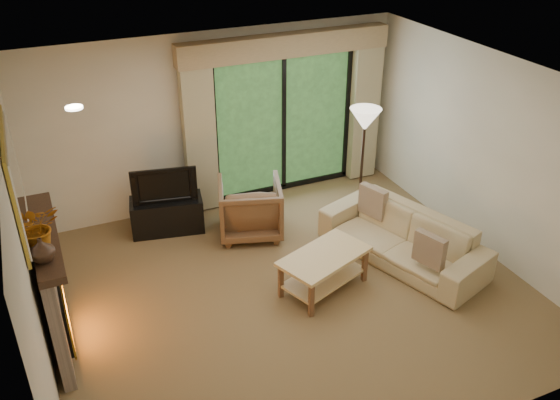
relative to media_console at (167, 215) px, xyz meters
name	(u,v)px	position (x,y,z in m)	size (l,w,h in m)	color
floor	(290,290)	(1.00, -1.95, -0.25)	(5.50, 5.50, 0.00)	olive
ceiling	(292,83)	(1.00, -1.95, 2.35)	(5.50, 5.50, 0.00)	white
wall_back	(219,120)	(1.00, 0.55, 1.05)	(5.00, 5.00, 0.00)	beige
wall_front	(426,338)	(1.00, -4.45, 1.05)	(5.00, 5.00, 0.00)	beige
wall_left	(27,252)	(-1.75, -1.95, 1.05)	(5.00, 5.00, 0.00)	beige
wall_right	(487,155)	(3.75, -1.95, 1.05)	(5.00, 5.00, 0.00)	beige
fireplace	(51,289)	(-1.63, -1.75, 0.44)	(0.24, 1.70, 1.37)	gray
mirror	(15,182)	(-1.71, -1.75, 1.70)	(0.07, 1.45, 1.02)	#B49534
sliding_door	(283,124)	(2.00, 0.50, 0.85)	(2.26, 0.10, 2.16)	black
curtain_left	(199,135)	(0.65, 0.39, 0.95)	(0.45, 0.18, 2.35)	tan
curtain_right	(364,108)	(3.35, 0.39, 0.95)	(0.45, 0.18, 2.35)	tan
cornice	(286,45)	(2.00, 0.41, 2.07)	(3.20, 0.24, 0.32)	tan
media_console	(167,215)	(0.00, 0.00, 0.00)	(0.99, 0.44, 0.49)	black
tv	(164,183)	(0.00, 0.00, 0.50)	(0.88, 0.11, 0.51)	black
armchair	(250,208)	(1.04, -0.53, 0.15)	(0.84, 0.87, 0.79)	brown
sofa	(402,238)	(2.61, -1.92, 0.07)	(2.20, 0.86, 0.64)	tan
pillow_near	(430,250)	(2.53, -2.56, 0.30)	(0.11, 0.40, 0.40)	brown
pillow_far	(373,201)	(2.53, -1.29, 0.30)	(0.11, 0.42, 0.42)	brown
coffee_table	(324,272)	(1.39, -2.08, 0.00)	(1.09, 0.60, 0.49)	#E2BD7C
floor_lamp	(362,163)	(2.71, -0.67, 0.57)	(0.44, 0.44, 1.64)	beige
vase	(42,250)	(-1.61, -2.27, 1.24)	(0.23, 0.23, 0.24)	#372418
branches	(37,227)	(-1.61, -2.02, 1.34)	(0.40, 0.34, 0.44)	#A65C11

